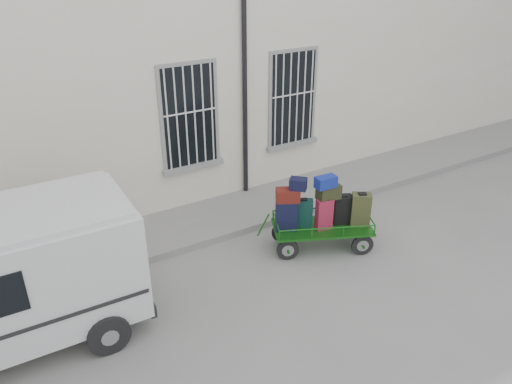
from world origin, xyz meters
name	(u,v)px	position (x,y,z in m)	size (l,w,h in m)	color
ground	(279,266)	(0.00, 0.00, 0.00)	(80.00, 80.00, 0.00)	slate
building	(161,58)	(0.00, 5.50, 3.00)	(24.00, 5.15, 6.00)	beige
sidewalk	(225,215)	(0.00, 2.20, 0.07)	(24.00, 1.70, 0.15)	gray
luggage_cart	(321,214)	(1.07, 0.12, 0.80)	(2.29, 1.61, 1.63)	black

